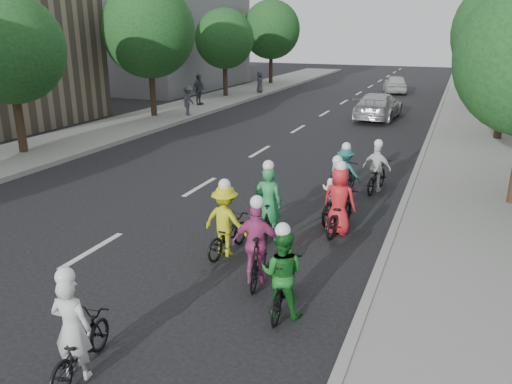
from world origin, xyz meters
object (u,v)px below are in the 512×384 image
Objects in this scene: cyclist_8 at (377,173)px; follow_car_lead at (378,106)px; cyclist_0 at (77,340)px; cyclist_4 at (339,208)px; cyclist_1 at (283,279)px; cyclist_2 at (226,226)px; cyclist_7 at (345,175)px; spectator_1 at (199,89)px; cyclist_5 at (269,211)px; spectator_2 at (260,82)px; spectator_0 at (188,101)px; cyclist_3 at (258,251)px; follow_car_trail at (395,84)px; cyclist_6 at (336,197)px.

cyclist_8 is 0.36× the size of follow_car_lead.
cyclist_0 is 0.93× the size of cyclist_4.
cyclist_1 is at bearing 94.44° from cyclist_8.
cyclist_2 is 5.13m from cyclist_7.
cyclist_7 is at bearing 51.98° from cyclist_8.
cyclist_0 is at bearing -150.28° from spectator_1.
cyclist_5 is 26.26m from spectator_2.
spectator_0 is at bearing -33.04° from cyclist_7.
cyclist_2 is 0.96× the size of cyclist_3.
cyclist_3 is 0.95× the size of spectator_1.
cyclist_1 is 19.99m from spectator_0.
cyclist_8 is 22.95m from spectator_2.
cyclist_1 is at bearing 142.82° from cyclist_2.
spectator_0 is (-10.41, 15.69, 0.29)m from cyclist_3.
follow_car_lead is at bearing -85.39° from spectator_1.
cyclist_3 is at bearing 95.72° from cyclist_7.
cyclist_1 is 6.70m from cyclist_7.
cyclist_5 reaches higher than cyclist_2.
follow_car_trail is (-1.85, 25.33, 0.05)m from cyclist_7.
cyclist_0 is 31.20m from spectator_2.
spectator_1 is (-12.33, 15.49, 0.48)m from cyclist_6.
follow_car_lead is (-0.82, 19.21, 0.05)m from cyclist_3.
cyclist_8 is at bearing -98.19° from cyclist_1.
spectator_2 reaches higher than follow_car_trail.
spectator_1 reaches higher than cyclist_1.
cyclist_8 is at bearing -117.87° from cyclist_5.
spectator_0 is at bearing -75.31° from cyclist_0.
spectator_1 is (-1.33, 3.62, 0.15)m from spectator_0.
cyclist_3 is at bearing -121.66° from cyclist_0.
follow_car_trail is at bearing -34.11° from spectator_0.
spectator_0 is (-9.59, -3.52, 0.24)m from follow_car_lead.
cyclist_5 is at bearing -141.92° from spectator_1.
cyclist_3 is 18.83m from spectator_0.
cyclist_0 is 5.57m from cyclist_5.
spectator_2 is (-10.52, 26.36, 0.26)m from cyclist_3.
spectator_1 is at bearing -63.58° from cyclist_1.
cyclist_0 is at bearing 78.66° from follow_car_trail.
follow_car_lead is at bearing -79.03° from cyclist_4.
cyclist_1 is at bearing 121.58° from cyclist_3.
spectator_2 is (-11.32, 27.21, 0.28)m from cyclist_1.
cyclist_0 is at bearing 57.45° from cyclist_3.
cyclist_0 is 0.90× the size of cyclist_5.
follow_car_lead is at bearing -85.23° from cyclist_2.
cyclist_3 reaches higher than spectator_0.
spectator_2 is (-0.11, 10.66, -0.03)m from spectator_0.
cyclist_2 is 1.08× the size of spectator_0.
cyclist_2 reaches higher than cyclist_6.
follow_car_trail is at bearing -73.91° from spectator_2.
cyclist_3 reaches higher than cyclist_0.
cyclist_3 is 1.12× the size of spectator_0.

